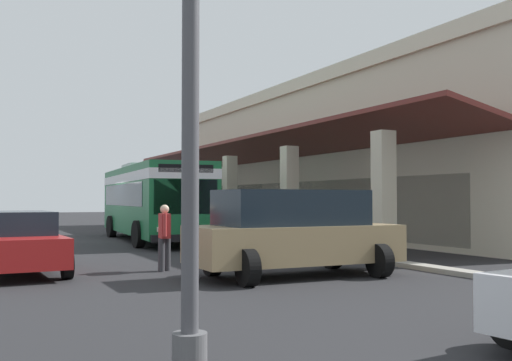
{
  "coord_description": "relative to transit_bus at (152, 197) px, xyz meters",
  "views": [
    {
      "loc": [
        25.7,
        -6.31,
        1.75
      ],
      "look_at": [
        3.38,
        4.52,
        2.54
      ],
      "focal_mm": 42.08,
      "sensor_mm": 36.0,
      "label": 1
    }
  ],
  "objects": [
    {
      "name": "ground",
      "position": [
        -0.69,
        7.12,
        -1.85
      ],
      "size": [
        120.0,
        120.0,
        0.0
      ],
      "primitive_type": "plane",
      "color": "#262628"
    },
    {
      "name": "curb_strip",
      "position": [
        -1.34,
        3.16,
        -1.79
      ],
      "size": [
        35.18,
        0.5,
        0.12
      ],
      "primitive_type": "cube",
      "color": "#9E998E",
      "rests_on": "ground"
    },
    {
      "name": "plaza_building",
      "position": [
        -1.34,
        12.79,
        1.94
      ],
      "size": [
        29.61,
        14.84,
        7.58
      ],
      "color": "beige",
      "rests_on": "ground"
    },
    {
      "name": "transit_bus",
      "position": [
        0.0,
        0.0,
        0.0
      ],
      "size": [
        11.36,
        3.37,
        3.34
      ],
      "color": "#196638",
      "rests_on": "ground"
    },
    {
      "name": "parked_suv_tan",
      "position": [
        13.1,
        -0.47,
        -0.84
      ],
      "size": [
        2.72,
        4.81,
        1.97
      ],
      "color": "#9E845B",
      "rests_on": "ground"
    },
    {
      "name": "parked_sedan_red",
      "position": [
        9.74,
        -6.12,
        -1.1
      ],
      "size": [
        4.47,
        2.15,
        1.47
      ],
      "color": "maroon",
      "rests_on": "ground"
    },
    {
      "name": "pedestrian",
      "position": [
        10.78,
        -2.79,
        -0.95
      ],
      "size": [
        0.65,
        0.35,
        1.63
      ],
      "color": "#38383D",
      "rests_on": "ground"
    },
    {
      "name": "potted_palm",
      "position": [
        -7.85,
        4.5,
        -1.19
      ],
      "size": [
        2.02,
        1.75,
        2.38
      ],
      "color": "#4C4742",
      "rests_on": "ground"
    },
    {
      "name": "lot_light_pole",
      "position": [
        19.2,
        -5.12,
        1.84
      ],
      "size": [
        0.6,
        0.6,
        6.86
      ],
      "color": "#59595B",
      "rests_on": "ground"
    }
  ]
}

